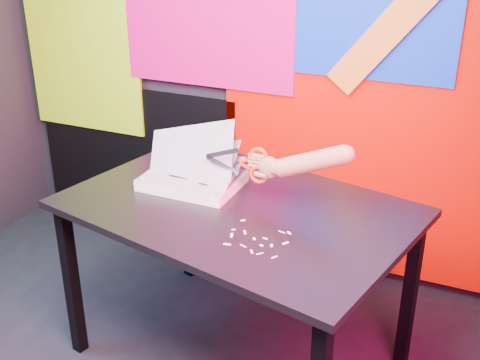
% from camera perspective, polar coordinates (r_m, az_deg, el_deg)
% --- Properties ---
extents(room, '(3.01, 3.01, 2.71)m').
position_cam_1_polar(room, '(1.81, -17.01, 8.52)').
color(room, black).
rests_on(room, ground).
extents(backdrop, '(2.88, 0.05, 2.08)m').
position_cam_1_polar(backdrop, '(3.10, 2.28, 8.45)').
color(backdrop, '#C90901').
rests_on(backdrop, ground).
extents(work_table, '(1.48, 1.14, 0.75)m').
position_cam_1_polar(work_table, '(2.39, -0.25, -4.08)').
color(work_table, black).
rests_on(work_table, ground).
extents(printout_stack, '(0.44, 0.29, 0.29)m').
position_cam_1_polar(printout_stack, '(2.51, -4.53, 0.08)').
color(printout_stack, beige).
rests_on(printout_stack, work_table).
extents(scissors, '(0.27, 0.02, 0.15)m').
position_cam_1_polar(scissors, '(2.34, 1.35, 1.45)').
color(scissors, '#A4A4B3').
rests_on(scissors, printout_stack).
extents(hand_forearm, '(0.41, 0.08, 0.19)m').
position_cam_1_polar(hand_forearm, '(2.26, 6.12, 1.68)').
color(hand_forearm, '#A87156').
rests_on(hand_forearm, work_table).
extents(paper_clippings, '(0.22, 0.22, 0.00)m').
position_cam_1_polar(paper_clippings, '(2.12, 1.59, -5.71)').
color(paper_clippings, white).
rests_on(paper_clippings, work_table).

